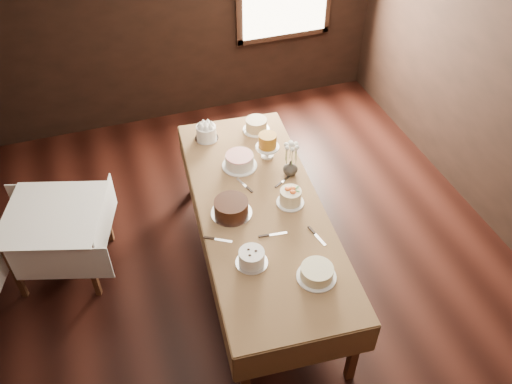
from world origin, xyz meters
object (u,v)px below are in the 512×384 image
object	(u,v)px
cake_server_a	(278,234)
cake_server_d	(286,178)
display_table	(260,212)
cake_flowers	(290,197)
cake_speckled	(256,125)
cake_lattice	(239,161)
cake_swirl	(252,258)
cake_server_e	(223,240)
flower_vase	(290,168)
cake_caramel	(267,147)
cake_server_c	(242,183)
cake_server_b	(320,239)
side_table	(54,220)
cake_cream	(317,273)
cake_meringue	(206,133)
cake_chocolate	(231,208)

from	to	relation	value
cake_server_a	cake_server_d	size ratio (longest dim) A/B	1.00
display_table	cake_flowers	world-z (taller)	cake_flowers
cake_speckled	cake_server_a	size ratio (longest dim) A/B	1.19
cake_lattice	cake_swirl	bearing A→B (deg)	-102.73
cake_server_e	flower_vase	distance (m)	1.02
cake_caramel	cake_speckled	bearing A→B (deg)	85.44
cake_server_c	cake_server_e	bearing A→B (deg)	132.89
cake_server_b	cake_server_c	world-z (taller)	same
cake_server_a	cake_server_d	xyz separation A→B (m)	(0.31, 0.63, 0.00)
display_table	cake_speckled	bearing A→B (deg)	73.02
cake_server_e	cake_server_d	bearing A→B (deg)	66.31
side_table	cake_cream	distance (m)	2.43
cake_caramel	cake_server_a	xyz separation A→B (m)	(-0.26, -0.99, -0.11)
cake_server_b	flower_vase	world-z (taller)	flower_vase
cake_lattice	cake_meringue	bearing A→B (deg)	110.02
cake_speckled	cake_cream	size ratio (longest dim) A/B	0.93
cake_server_a	cake_server_e	world-z (taller)	same
display_table	flower_vase	bearing A→B (deg)	38.56
cake_server_d	cake_speckled	bearing A→B (deg)	60.21
cake_flowers	cake_chocolate	bearing A→B (deg)	175.70
cake_caramel	cake_server_a	size ratio (longest dim) A/B	1.10
cake_meringue	cake_speckled	bearing A→B (deg)	-1.87
cake_cream	cake_server_e	world-z (taller)	cake_cream
cake_speckled	cake_server_d	world-z (taller)	cake_speckled
cake_meringue	cake_flowers	distance (m)	1.22
side_table	cake_chocolate	world-z (taller)	cake_chocolate
cake_speckled	cake_chocolate	bearing A→B (deg)	-118.60
cake_lattice	cake_server_a	distance (m)	0.94
cake_server_a	flower_vase	world-z (taller)	flower_vase
cake_lattice	cake_server_c	world-z (taller)	cake_lattice
cake_lattice	cake_chocolate	distance (m)	0.64
cake_flowers	cake_server_c	xyz separation A→B (m)	(-0.32, 0.39, -0.06)
cake_chocolate	cake_flowers	bearing A→B (deg)	-4.30
cake_server_a	cake_meringue	bearing A→B (deg)	105.49
display_table	cake_server_e	bearing A→B (deg)	-145.57
cake_speckled	cake_server_b	xyz separation A→B (m)	(0.01, -1.60, -0.06)
cake_caramel	display_table	bearing A→B (deg)	-114.68
cake_server_b	flower_vase	xyz separation A→B (m)	(0.07, 0.85, 0.07)
cake_lattice	cake_chocolate	bearing A→B (deg)	-113.57
cake_chocolate	cake_swirl	bearing A→B (deg)	-90.77
display_table	cake_server_d	xyz separation A→B (m)	(0.35, 0.27, 0.07)
cake_server_b	cake_server_e	size ratio (longest dim) A/B	1.00
cake_server_b	side_table	bearing A→B (deg)	-130.49
cake_meringue	cake_server_c	bearing A→B (deg)	-79.84
cake_lattice	cake_flowers	size ratio (longest dim) A/B	1.53
cake_cream	flower_vase	xyz separation A→B (m)	(0.25, 1.19, 0.02)
cake_chocolate	cake_server_a	distance (m)	0.46
cake_caramel	cake_chocolate	bearing A→B (deg)	-130.75
cake_swirl	cake_server_b	distance (m)	0.61
cake_swirl	cake_cream	distance (m)	0.51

